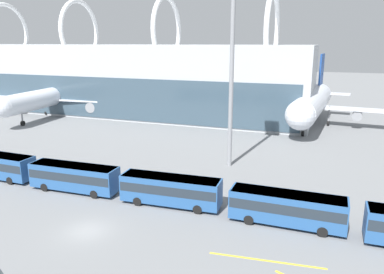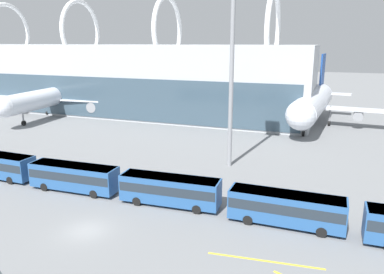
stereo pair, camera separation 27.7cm
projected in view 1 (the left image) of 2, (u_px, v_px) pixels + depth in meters
ground_plane at (87, 231)px, 36.13m from camera, size 440.00×440.00×0.00m
terminal_building at (46, 75)px, 103.92m from camera, size 142.48×21.32×28.47m
airliner_at_gate_near at (54, 96)px, 91.59m from camera, size 37.57×36.42×15.23m
airliner_at_gate_far at (312, 103)px, 81.02m from camera, size 33.00×36.40×15.04m
shuttle_bus_1 at (74, 176)px, 45.43m from camera, size 11.34×3.15×3.32m
shuttle_bus_2 at (171, 189)px, 41.44m from camera, size 11.38×3.35×3.32m
shuttle_bus_3 at (287, 207)px, 36.90m from camera, size 11.25×2.81×3.32m
floodlight_mast at (232, 37)px, 50.87m from camera, size 2.73×2.73×28.14m
lane_stripe_3 at (266, 261)px, 31.21m from camera, size 9.64×1.27×0.01m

